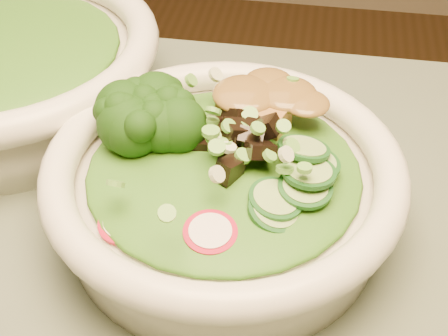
# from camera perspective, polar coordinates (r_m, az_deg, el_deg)

# --- Properties ---
(salad_bowl) EXTENTS (0.25, 0.25, 0.07)m
(salad_bowl) POSITION_cam_1_polar(r_m,az_deg,el_deg) (0.44, 0.00, -1.85)
(salad_bowl) COLOR white
(salad_bowl) RESTS_ON dining_table
(side_bowl) EXTENTS (0.28, 0.28, 0.08)m
(side_bowl) POSITION_cam_1_polar(r_m,az_deg,el_deg) (0.59, -19.71, 8.81)
(side_bowl) COLOR white
(side_bowl) RESTS_ON dining_table
(lettuce_bed) EXTENTS (0.19, 0.19, 0.02)m
(lettuce_bed) POSITION_cam_1_polar(r_m,az_deg,el_deg) (0.43, 0.00, 0.10)
(lettuce_bed) COLOR #185512
(lettuce_bed) RESTS_ON salad_bowl
(broccoli_florets) EXTENTS (0.08, 0.07, 0.04)m
(broccoli_florets) POSITION_cam_1_polar(r_m,az_deg,el_deg) (0.44, -6.89, 3.65)
(broccoli_florets) COLOR black
(broccoli_florets) RESTS_ON salad_bowl
(radish_slices) EXTENTS (0.11, 0.05, 0.02)m
(radish_slices) POSITION_cam_1_polar(r_m,az_deg,el_deg) (0.38, -3.88, -5.07)
(radish_slices) COLOR #A30C26
(radish_slices) RESTS_ON salad_bowl
(cucumber_slices) EXTENTS (0.07, 0.07, 0.03)m
(cucumber_slices) POSITION_cam_1_polar(r_m,az_deg,el_deg) (0.40, 7.63, -1.48)
(cucumber_slices) COLOR #99C86F
(cucumber_slices) RESTS_ON salad_bowl
(mushroom_heap) EXTENTS (0.07, 0.07, 0.04)m
(mushroom_heap) POSITION_cam_1_polar(r_m,az_deg,el_deg) (0.43, 0.70, 2.27)
(mushroom_heap) COLOR black
(mushroom_heap) RESTS_ON salad_bowl
(tofu_cubes) EXTENTS (0.09, 0.07, 0.03)m
(tofu_cubes) POSITION_cam_1_polar(r_m,az_deg,el_deg) (0.46, 3.54, 5.35)
(tofu_cubes) COLOR #976432
(tofu_cubes) RESTS_ON salad_bowl
(peanut_sauce) EXTENTS (0.07, 0.05, 0.01)m
(peanut_sauce) POSITION_cam_1_polar(r_m,az_deg,el_deg) (0.45, 3.60, 6.58)
(peanut_sauce) COLOR brown
(peanut_sauce) RESTS_ON tofu_cubes
(scallion_garnish) EXTENTS (0.18, 0.18, 0.02)m
(scallion_garnish) POSITION_cam_1_polar(r_m,az_deg,el_deg) (0.41, 0.00, 2.38)
(scallion_garnish) COLOR #62A83B
(scallion_garnish) RESTS_ON salad_bowl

